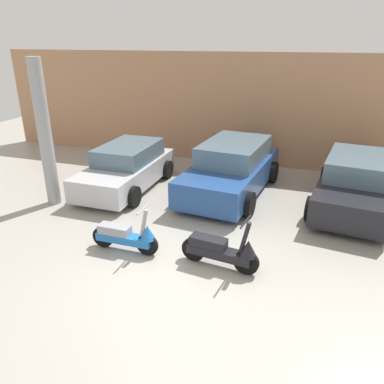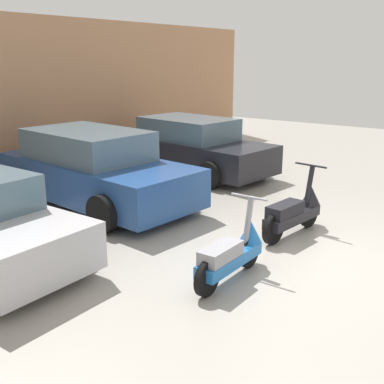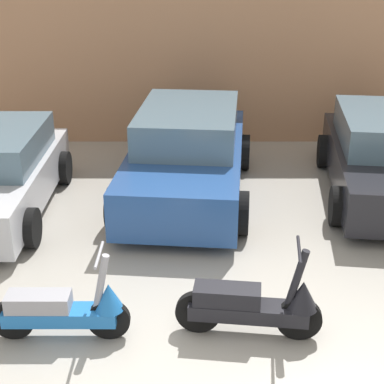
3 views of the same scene
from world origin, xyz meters
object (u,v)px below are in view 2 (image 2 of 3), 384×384
object	(u,v)px
car_rear_center	(95,170)
car_rear_right	(193,147)
scooter_front_left	(232,252)
scooter_front_right	(295,211)

from	to	relation	value
car_rear_center	car_rear_right	bearing A→B (deg)	95.35
scooter_front_left	scooter_front_right	world-z (taller)	scooter_front_right
car_rear_center	car_rear_right	world-z (taller)	car_rear_center
scooter_front_right	car_rear_right	bearing A→B (deg)	63.69
scooter_front_right	car_rear_right	size ratio (longest dim) A/B	0.38
scooter_front_right	car_rear_right	distance (m)	4.69
scooter_front_left	car_rear_right	xyz separation A→B (m)	(4.60, 3.97, 0.28)
scooter_front_left	scooter_front_right	size ratio (longest dim) A/B	0.94
scooter_front_left	car_rear_right	bearing A→B (deg)	40.60
scooter_front_left	car_rear_right	distance (m)	6.08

